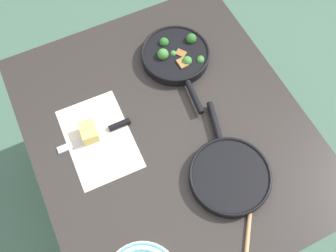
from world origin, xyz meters
TOP-DOWN VIEW (x-y plane):
  - ground_plane at (0.00, 0.00)m, footprint 14.00×14.00m
  - dining_table_red at (0.00, 0.00)m, footprint 1.19×1.03m
  - skillet_broccoli at (-0.28, 0.17)m, footprint 0.44×0.29m
  - skillet_eggs at (0.27, 0.11)m, footprint 0.44×0.29m
  - wooden_spoon at (0.44, 0.09)m, footprint 0.33×0.26m
  - parchment_sheet at (-0.07, -0.25)m, footprint 0.36×0.25m
  - grater_knife at (-0.09, -0.22)m, footprint 0.03×0.29m
  - cheese_block at (-0.10, -0.28)m, footprint 0.08×0.07m

SIDE VIEW (x-z plane):
  - ground_plane at x=0.00m, z-range 0.00..0.00m
  - dining_table_red at x=0.00m, z-range 0.30..1.04m
  - parchment_sheet at x=-0.07m, z-range 0.74..0.75m
  - wooden_spoon at x=0.44m, z-range 0.74..0.76m
  - grater_knife at x=-0.09m, z-range 0.74..0.76m
  - skillet_eggs at x=0.27m, z-range 0.75..0.79m
  - cheese_block at x=-0.10m, z-range 0.74..0.80m
  - skillet_broccoli at x=-0.28m, z-range 0.73..0.81m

